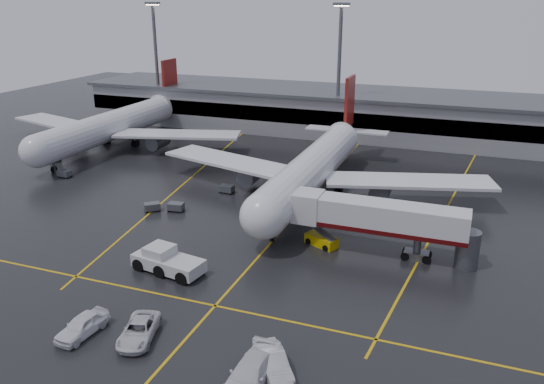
% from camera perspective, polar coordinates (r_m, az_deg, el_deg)
% --- Properties ---
extents(ground, '(220.00, 220.00, 0.00)m').
position_cam_1_polar(ground, '(68.77, 2.15, -2.81)').
color(ground, black).
rests_on(ground, ground).
extents(apron_line_centre, '(0.25, 90.00, 0.02)m').
position_cam_1_polar(apron_line_centre, '(68.77, 2.15, -2.80)').
color(apron_line_centre, gold).
rests_on(apron_line_centre, ground).
extents(apron_line_stop, '(60.00, 0.25, 0.02)m').
position_cam_1_polar(apron_line_stop, '(50.61, -5.99, -11.80)').
color(apron_line_stop, gold).
rests_on(apron_line_stop, ground).
extents(apron_line_left, '(9.99, 69.35, 0.02)m').
position_cam_1_polar(apron_line_left, '(85.04, -8.54, 1.49)').
color(apron_line_left, gold).
rests_on(apron_line_left, ground).
extents(apron_line_right, '(7.57, 69.64, 0.02)m').
position_cam_1_polar(apron_line_right, '(75.10, 17.80, -1.78)').
color(apron_line_right, gold).
rests_on(apron_line_right, ground).
extents(terminal, '(122.00, 19.00, 8.60)m').
position_cam_1_polar(terminal, '(112.22, 10.09, 8.16)').
color(terminal, gray).
rests_on(terminal, ground).
extents(light_mast_left, '(3.00, 1.20, 25.45)m').
position_cam_1_polar(light_mast_left, '(121.73, -12.08, 13.77)').
color(light_mast_left, '#595B60').
rests_on(light_mast_left, ground).
extents(light_mast_mid, '(3.00, 1.20, 25.45)m').
position_cam_1_polar(light_mast_mid, '(105.94, 7.07, 13.20)').
color(light_mast_mid, '#595B60').
rests_on(light_mast_mid, ground).
extents(main_airliner, '(48.80, 45.60, 14.10)m').
position_cam_1_polar(main_airliner, '(76.07, 4.52, 2.77)').
color(main_airliner, silver).
rests_on(main_airliner, ground).
extents(second_airliner, '(48.80, 45.60, 14.10)m').
position_cam_1_polar(second_airliner, '(105.11, -16.18, 6.84)').
color(second_airliner, silver).
rests_on(second_airliner, ground).
extents(jet_bridge, '(19.90, 3.40, 6.05)m').
position_cam_1_polar(jet_bridge, '(59.31, 11.27, -2.90)').
color(jet_bridge, silver).
rests_on(jet_bridge, ground).
extents(pushback_tractor, '(7.92, 4.30, 2.69)m').
position_cam_1_polar(pushback_tractor, '(56.67, -10.99, -7.17)').
color(pushback_tractor, silver).
rests_on(pushback_tractor, ground).
extents(belt_loader, '(4.11, 3.02, 2.40)m').
position_cam_1_polar(belt_loader, '(61.58, 5.21, -5.09)').
color(belt_loader, '#CAA808').
rests_on(belt_loader, ground).
extents(service_van_a, '(3.93, 5.97, 1.52)m').
position_cam_1_polar(service_van_a, '(47.03, -13.81, -13.95)').
color(service_van_a, silver).
rests_on(service_van_a, ground).
extents(service_van_b, '(2.85, 6.55, 1.88)m').
position_cam_1_polar(service_van_b, '(41.17, -2.28, -18.50)').
color(service_van_b, silver).
rests_on(service_van_b, ground).
extents(service_van_c, '(4.65, 5.27, 1.73)m').
position_cam_1_polar(service_van_c, '(42.25, 0.11, -17.46)').
color(service_van_c, silver).
rests_on(service_van_c, ground).
extents(service_van_d, '(2.48, 5.18, 1.71)m').
position_cam_1_polar(service_van_d, '(48.78, -19.33, -13.09)').
color(service_van_d, white).
rests_on(service_van_d, ground).
extents(baggage_cart_a, '(2.17, 1.58, 1.12)m').
position_cam_1_polar(baggage_cart_a, '(71.99, -10.07, -1.51)').
color(baggage_cart_a, '#595B60').
rests_on(baggage_cart_a, ground).
extents(baggage_cart_b, '(2.37, 2.28, 1.12)m').
position_cam_1_polar(baggage_cart_b, '(72.58, -12.48, -1.50)').
color(baggage_cart_b, '#595B60').
rests_on(baggage_cart_b, ground).
extents(baggage_cart_c, '(2.06, 1.40, 1.12)m').
position_cam_1_polar(baggage_cart_c, '(77.75, -4.79, 0.36)').
color(baggage_cart_c, '#595B60').
rests_on(baggage_cart_c, ground).
extents(baggage_cart_d, '(2.29, 1.82, 1.12)m').
position_cam_1_polar(baggage_cart_d, '(99.76, -21.89, 3.38)').
color(baggage_cart_d, '#595B60').
rests_on(baggage_cart_d, ground).
extents(baggage_cart_e, '(2.10, 1.45, 1.12)m').
position_cam_1_polar(baggage_cart_e, '(90.24, -20.97, 1.86)').
color(baggage_cart_e, '#595B60').
rests_on(baggage_cart_e, ground).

